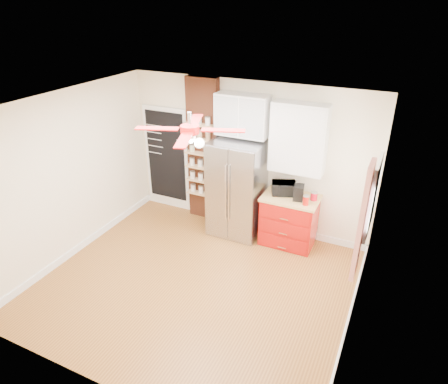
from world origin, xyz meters
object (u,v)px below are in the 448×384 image
at_px(coffee_maker, 299,192).
at_px(canister_left, 306,201).
at_px(pantry_jar_oats, 192,148).
at_px(ceiling_fan, 190,130).
at_px(toaster_oven, 284,188).
at_px(fridge, 237,189).
at_px(red_cabinet, 289,220).

xyz_separation_m(coffee_maker, canister_left, (0.16, -0.14, -0.05)).
bearing_deg(coffee_maker, pantry_jar_oats, 166.64).
relative_size(coffee_maker, canister_left, 1.64).
distance_m(ceiling_fan, toaster_oven, 2.37).
bearing_deg(coffee_maker, toaster_oven, 154.09).
bearing_deg(toaster_oven, canister_left, -49.18).
relative_size(fridge, toaster_oven, 4.40).
xyz_separation_m(red_cabinet, toaster_oven, (-0.15, 0.05, 0.56)).
relative_size(toaster_oven, canister_left, 2.62).
bearing_deg(ceiling_fan, toaster_oven, 66.06).
distance_m(ceiling_fan, coffee_maker, 2.41).
relative_size(fridge, red_cabinet, 1.86).
bearing_deg(pantry_jar_oats, fridge, -8.76).
bearing_deg(pantry_jar_oats, canister_left, -6.82).
height_order(fridge, red_cabinet, fridge).
distance_m(coffee_maker, canister_left, 0.22).
distance_m(toaster_oven, pantry_jar_oats, 1.83).
xyz_separation_m(red_cabinet, coffee_maker, (0.13, -0.03, 0.57)).
relative_size(ceiling_fan, toaster_oven, 3.52).
bearing_deg(red_cabinet, toaster_oven, 160.05).
distance_m(fridge, canister_left, 1.27).
height_order(red_cabinet, pantry_jar_oats, pantry_jar_oats).
bearing_deg(canister_left, pantry_jar_oats, 173.18).
distance_m(red_cabinet, pantry_jar_oats, 2.16).
xyz_separation_m(fridge, coffee_maker, (1.10, 0.02, 0.15)).
bearing_deg(canister_left, ceiling_fan, -128.74).
height_order(canister_left, pantry_jar_oats, pantry_jar_oats).
xyz_separation_m(canister_left, pantry_jar_oats, (-2.22, 0.27, 0.46)).
xyz_separation_m(red_cabinet, canister_left, (0.29, -0.17, 0.52)).
distance_m(red_cabinet, canister_left, 0.62).
xyz_separation_m(red_cabinet, ceiling_fan, (-0.92, -1.68, 1.97)).
distance_m(canister_left, pantry_jar_oats, 2.28).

